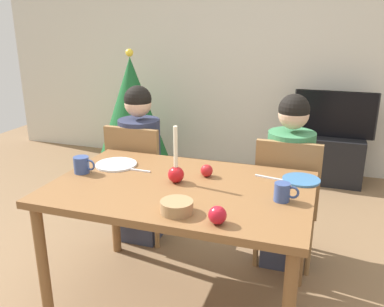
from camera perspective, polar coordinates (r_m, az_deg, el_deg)
ground_plane at (r=2.59m, az=-1.50°, el=-19.96°), size 7.68×7.68×0.00m
back_wall at (r=4.58m, az=9.91°, el=14.12°), size 6.40×0.10×2.60m
dining_table at (r=2.25m, az=-1.64°, el=-6.45°), size 1.40×0.90×0.75m
chair_left at (r=3.02m, az=-7.41°, el=-3.14°), size 0.40×0.40×0.90m
chair_right at (r=2.75m, az=13.12°, el=-5.66°), size 0.40×0.40×0.90m
person_left_child at (r=3.03m, az=-7.19°, el=-1.92°), size 0.30×0.30×1.17m
person_right_child at (r=2.76m, az=13.28°, el=-4.30°), size 0.30×0.30×1.17m
tv_stand at (r=4.43m, az=18.69°, el=-0.74°), size 0.64×0.40×0.48m
tv at (r=4.31m, az=19.32°, el=5.19°), size 0.79×0.05×0.46m
christmas_tree at (r=4.39m, az=-8.38°, el=6.01°), size 0.78×0.78×1.33m
candle_centerpiece at (r=2.23m, az=-2.26°, el=-2.46°), size 0.09×0.09×0.32m
plate_left at (r=2.55m, az=-10.55°, el=-1.51°), size 0.25×0.25×0.01m
plate_right at (r=2.35m, az=15.01°, el=-3.57°), size 0.21×0.21×0.01m
mug_left at (r=2.46m, az=-15.12°, el=-1.53°), size 0.13×0.09×0.10m
mug_right at (r=2.06m, az=12.58°, el=-5.29°), size 0.12×0.08×0.09m
fork_left at (r=2.44m, az=-7.77°, el=-2.30°), size 0.18×0.02×0.01m
fork_right at (r=2.34m, az=10.88°, el=-3.37°), size 0.18×0.05×0.01m
bowl_walnuts at (r=1.90m, az=-2.14°, el=-7.44°), size 0.15×0.15×0.06m
apple_near_candle at (r=2.32m, az=2.06°, el=-2.40°), size 0.07×0.07×0.07m
apple_by_left_plate at (r=1.80m, az=3.57°, el=-8.58°), size 0.08×0.08×0.08m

